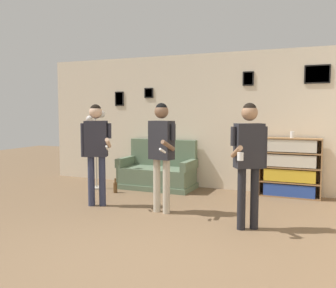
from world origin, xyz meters
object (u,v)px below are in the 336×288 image
object	(u,v)px
drinking_cup	(292,135)
couch	(158,173)
bookshelf	(290,168)
person_watcher_holding_cup	(249,152)
person_player_foreground_center	(161,146)
person_player_foreground_left	(96,144)
bottle_on_floor	(115,187)
floor_lamp	(96,138)

from	to	relation	value
drinking_cup	couch	bearing A→B (deg)	-175.78
bookshelf	person_watcher_holding_cup	world-z (taller)	person_watcher_holding_cup
person_player_foreground_center	person_watcher_holding_cup	bearing A→B (deg)	-12.43
person_player_foreground_center	person_player_foreground_left	bearing A→B (deg)	-178.28
couch	bookshelf	xyz separation A→B (m)	(2.54, 0.19, 0.23)
couch	bookshelf	bearing A→B (deg)	4.27
person_watcher_holding_cup	bottle_on_floor	size ratio (longest dim) A/B	5.99
couch	bookshelf	size ratio (longest dim) A/B	1.40
couch	floor_lamp	world-z (taller)	floor_lamp
floor_lamp	person_player_foreground_left	xyz separation A→B (m)	(0.78, -1.16, 0.00)
person_player_foreground_center	person_watcher_holding_cup	size ratio (longest dim) A/B	1.01
floor_lamp	bottle_on_floor	distance (m)	1.08
person_watcher_holding_cup	bottle_on_floor	bearing A→B (deg)	155.84
person_player_foreground_left	bottle_on_floor	bearing A→B (deg)	103.45
bookshelf	bottle_on_floor	world-z (taller)	bookshelf
bookshelf	person_player_foreground_left	distance (m)	3.48
floor_lamp	person_player_foreground_center	bearing A→B (deg)	-30.30
person_watcher_holding_cup	drinking_cup	world-z (taller)	person_watcher_holding_cup
person_player_foreground_center	bottle_on_floor	distance (m)	1.91
floor_lamp	person_player_foreground_center	world-z (taller)	person_player_foreground_center
person_watcher_holding_cup	couch	bearing A→B (deg)	137.94
couch	floor_lamp	xyz separation A→B (m)	(-1.11, -0.55, 0.71)
bottle_on_floor	person_player_foreground_left	bearing A→B (deg)	-76.55
couch	person_player_foreground_center	world-z (taller)	person_player_foreground_center
person_player_foreground_left	drinking_cup	size ratio (longest dim) A/B	14.12
couch	drinking_cup	bearing A→B (deg)	4.22
drinking_cup	floor_lamp	bearing A→B (deg)	-168.55
floor_lamp	person_watcher_holding_cup	distance (m)	3.61
person_player_foreground_left	person_watcher_holding_cup	xyz separation A→B (m)	(2.53, -0.27, -0.00)
bottle_on_floor	couch	bearing A→B (deg)	53.32
floor_lamp	person_watcher_holding_cup	size ratio (longest dim) A/B	0.94
person_player_foreground_left	bottle_on_floor	xyz separation A→B (m)	(-0.23, 0.97, -0.92)
bookshelf	drinking_cup	bearing A→B (deg)	-0.20
bookshelf	drinking_cup	world-z (taller)	drinking_cup
bottle_on_floor	bookshelf	bearing A→B (deg)	16.85
couch	drinking_cup	world-z (taller)	drinking_cup
bookshelf	person_player_foreground_center	xyz separation A→B (m)	(-1.72, -1.87, 0.50)
person_player_foreground_left	person_player_foreground_center	size ratio (longest dim) A/B	0.99
couch	person_player_foreground_left	size ratio (longest dim) A/B	0.91
bookshelf	person_player_foreground_left	world-z (taller)	person_player_foreground_left
couch	person_player_foreground_left	world-z (taller)	person_player_foreground_left
floor_lamp	drinking_cup	xyz separation A→B (m)	(3.67, 0.74, 0.11)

